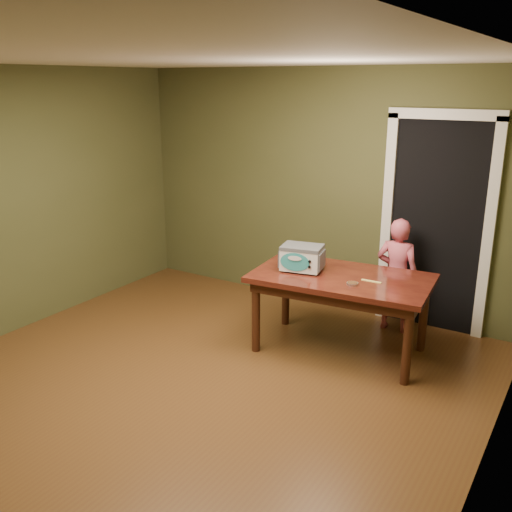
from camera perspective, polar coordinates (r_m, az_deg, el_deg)
The scene contains 8 objects.
floor at distance 4.80m, azimuth -7.71°, elevation -13.74°, with size 5.00×5.00×0.00m, color #523317.
room_shell at distance 4.19m, azimuth -8.64°, elevation 6.73°, with size 4.52×5.02×2.61m.
doorway at distance 6.23m, azimuth 18.26°, elevation 3.33°, with size 1.10×0.66×2.25m.
dining_table at distance 5.29m, azimuth 8.51°, elevation -2.97°, with size 1.68×1.05×0.75m.
toy_oven at distance 5.31m, azimuth 4.61°, elevation -0.11°, with size 0.43×0.34×0.24m.
baking_pan at distance 5.03m, azimuth 9.62°, elevation -2.73°, with size 0.10×0.10×0.02m.
spatula at distance 5.14m, azimuth 11.46°, elevation -2.49°, with size 0.18×0.03×0.01m, color #FDE56E.
child at distance 5.89m, azimuth 13.90°, elevation -1.87°, with size 0.43×0.28×1.17m, color #CB5367.
Camera 1 is at (2.69, -3.13, 2.45)m, focal length 40.00 mm.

